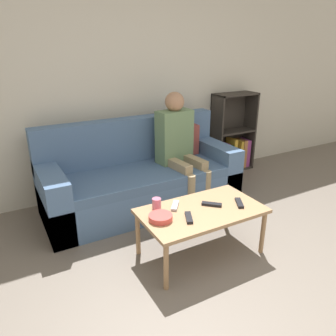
% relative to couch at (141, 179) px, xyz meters
% --- Properties ---
extents(wall_back, '(12.00, 0.06, 2.60)m').
position_rel_couch_xyz_m(wall_back, '(0.08, 0.57, 0.99)').
color(wall_back, beige).
rests_on(wall_back, ground_plane).
extents(couch, '(2.13, 0.85, 0.95)m').
position_rel_couch_xyz_m(couch, '(0.00, 0.00, 0.00)').
color(couch, '#4C6B93').
rests_on(couch, ground_plane).
extents(bookshelf, '(0.62, 0.28, 1.09)m').
position_rel_couch_xyz_m(bookshelf, '(1.61, 0.42, 0.09)').
color(bookshelf, '#332D28').
rests_on(bookshelf, ground_plane).
extents(coffee_table, '(1.04, 0.59, 0.43)m').
position_rel_couch_xyz_m(coffee_table, '(0.06, -1.09, 0.08)').
color(coffee_table, '#A87F56').
rests_on(coffee_table, ground_plane).
extents(person_adult, '(0.42, 0.63, 1.24)m').
position_rel_couch_xyz_m(person_adult, '(0.42, -0.08, 0.41)').
color(person_adult, '#9E8966').
rests_on(person_adult, ground_plane).
extents(cup_near, '(0.08, 0.08, 0.09)m').
position_rel_couch_xyz_m(cup_near, '(-0.26, -0.89, 0.16)').
color(cup_near, pink).
rests_on(cup_near, coffee_table).
extents(tv_remote_0, '(0.16, 0.15, 0.02)m').
position_rel_couch_xyz_m(tv_remote_0, '(0.18, -1.07, 0.13)').
color(tv_remote_0, black).
rests_on(tv_remote_0, coffee_table).
extents(tv_remote_1, '(0.12, 0.17, 0.02)m').
position_rel_couch_xyz_m(tv_remote_1, '(-0.12, -1.17, 0.13)').
color(tv_remote_1, black).
rests_on(tv_remote_1, coffee_table).
extents(tv_remote_2, '(0.12, 0.17, 0.02)m').
position_rel_couch_xyz_m(tv_remote_2, '(0.40, -1.16, 0.13)').
color(tv_remote_2, black).
rests_on(tv_remote_2, coffee_table).
extents(tv_remote_3, '(0.14, 0.16, 0.02)m').
position_rel_couch_xyz_m(tv_remote_3, '(-0.11, -0.94, 0.13)').
color(tv_remote_3, '#B7B7BC').
rests_on(tv_remote_3, coffee_table).
extents(snack_bowl, '(0.19, 0.19, 0.05)m').
position_rel_couch_xyz_m(snack_bowl, '(-0.32, -1.07, 0.14)').
color(snack_bowl, '#DB4C47').
rests_on(snack_bowl, coffee_table).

